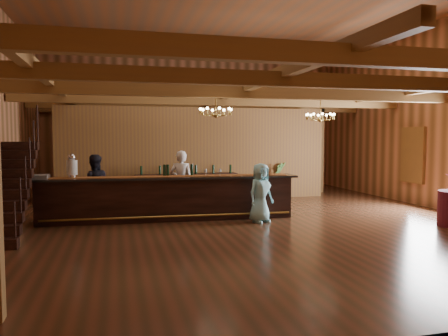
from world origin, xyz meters
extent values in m
plane|color=#3E2716|center=(0.00, 0.00, 0.00)|extent=(14.00, 14.00, 0.00)
plane|color=brown|center=(0.00, 0.00, 5.50)|extent=(14.00, 14.00, 0.00)
cube|color=#C47A50|center=(0.00, 7.00, 2.75)|extent=(12.00, 0.10, 5.50)
cube|color=#C47A50|center=(0.00, -7.00, 2.75)|extent=(12.00, 0.10, 5.50)
cube|color=#C47A50|center=(6.00, 0.00, 2.75)|extent=(0.10, 14.00, 5.50)
cube|color=brown|center=(0.00, -5.50, 3.20)|extent=(11.90, 0.20, 0.28)
cube|color=brown|center=(0.00, -3.00, 3.20)|extent=(11.90, 0.20, 0.28)
cube|color=brown|center=(0.00, -0.50, 3.20)|extent=(11.90, 0.20, 0.28)
cube|color=brown|center=(0.00, 2.00, 3.20)|extent=(11.90, 0.20, 0.28)
cube|color=brown|center=(0.00, 4.50, 3.20)|extent=(11.90, 0.20, 0.28)
cube|color=brown|center=(0.00, 6.80, 3.20)|extent=(11.90, 0.20, 0.28)
cube|color=brown|center=(-4.50, 0.00, 3.34)|extent=(0.18, 13.90, 0.22)
cube|color=brown|center=(0.00, 0.00, 3.34)|extent=(0.18, 13.90, 0.22)
cube|color=brown|center=(4.50, 0.00, 3.34)|extent=(0.18, 13.90, 0.22)
cube|color=brown|center=(-4.50, 4.50, 1.60)|extent=(0.20, 0.20, 3.20)
cube|color=brown|center=(4.50, 4.50, 1.60)|extent=(0.20, 0.20, 3.20)
cube|color=brown|center=(-0.50, 3.50, 1.55)|extent=(9.00, 0.18, 3.10)
cube|color=white|center=(5.95, 1.00, 1.55)|extent=(0.12, 1.05, 1.75)
cube|color=#321812|center=(-5.45, -1.16, 0.70)|extent=(1.00, 0.28, 0.20)
cube|color=#321812|center=(-5.45, -0.88, 0.90)|extent=(1.00, 0.28, 0.20)
cube|color=#321812|center=(-5.45, -0.60, 1.10)|extent=(1.00, 0.28, 0.20)
cube|color=#321812|center=(-5.45, -0.32, 1.30)|extent=(1.00, 0.28, 0.20)
cube|color=#321812|center=(-5.45, -0.04, 1.50)|extent=(1.00, 0.28, 0.20)
cube|color=#321812|center=(-5.45, 0.24, 1.70)|extent=(1.00, 0.28, 0.20)
cube|color=#321812|center=(-5.45, 0.52, 1.90)|extent=(1.00, 0.28, 0.20)
cube|color=#321812|center=(1.00, 5.50, 0.55)|extent=(1.20, 0.60, 1.10)
cube|color=olive|center=(-2.00, 5.50, 0.50)|extent=(1.00, 0.60, 1.00)
cube|color=#321812|center=(-1.84, 0.20, 0.53)|extent=(6.37, 0.97, 1.06)
cube|color=black|center=(-1.84, 0.20, 1.08)|extent=(6.69, 1.12, 0.05)
cube|color=maroon|center=(-1.84, 0.20, 1.12)|extent=(6.25, 0.70, 0.01)
cylinder|color=#B69644|center=(-1.84, -0.22, 0.16)|extent=(6.13, 0.33, 0.05)
cylinder|color=silver|center=(-4.17, 0.36, 1.15)|extent=(0.18, 0.18, 0.08)
cylinder|color=silver|center=(-4.17, 0.36, 1.37)|extent=(0.26, 0.26, 0.36)
sphere|color=silver|center=(-4.17, 0.36, 1.62)|extent=(0.18, 0.18, 0.18)
cube|color=gray|center=(-4.96, 0.29, 1.16)|extent=(0.50, 0.50, 0.10)
cube|color=olive|center=(0.56, 0.03, 1.26)|extent=(0.06, 0.06, 0.30)
cube|color=olive|center=(0.84, 0.03, 1.26)|extent=(0.06, 0.06, 0.30)
cylinder|color=olive|center=(0.70, 0.03, 1.29)|extent=(0.24, 0.24, 0.24)
cylinder|color=black|center=(-1.92, 0.33, 1.26)|extent=(0.07, 0.07, 0.30)
cylinder|color=black|center=(-1.84, 0.33, 1.26)|extent=(0.07, 0.07, 0.30)
cylinder|color=black|center=(-1.22, 0.30, 1.26)|extent=(0.07, 0.07, 0.30)
cube|color=#321812|center=(-0.91, 3.04, 0.46)|extent=(3.33, 0.73, 0.93)
cylinder|color=#B69644|center=(-0.73, -0.39, 2.92)|extent=(0.02, 0.02, 0.56)
sphere|color=#B69644|center=(-0.73, -0.39, 2.64)|extent=(0.12, 0.12, 0.12)
torus|color=#B69644|center=(-0.73, -0.39, 2.74)|extent=(0.80, 0.80, 0.04)
cylinder|color=#B69644|center=(2.48, 0.47, 2.90)|extent=(0.02, 0.02, 0.61)
sphere|color=#B69644|center=(2.48, 0.47, 2.59)|extent=(0.12, 0.12, 0.12)
torus|color=#B69644|center=(2.48, 0.47, 2.69)|extent=(0.80, 0.80, 0.04)
imported|color=white|center=(-1.38, 1.06, 0.87)|extent=(0.74, 0.61, 1.75)
imported|color=black|center=(-3.69, 1.07, 0.83)|extent=(0.86, 0.70, 1.66)
imported|color=#94E3F1|center=(0.34, -0.67, 0.73)|extent=(0.85, 0.72, 1.47)
imported|color=#467735|center=(2.38, 3.53, 0.62)|extent=(0.69, 0.56, 1.23)
camera|label=1|loc=(-3.12, -10.86, 2.10)|focal=35.00mm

